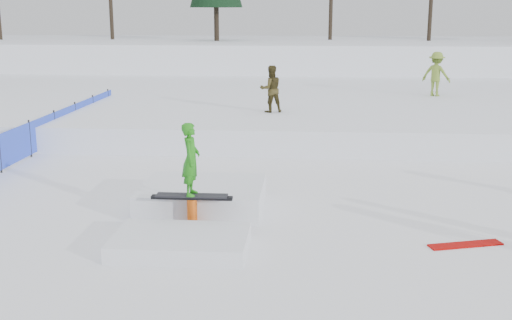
# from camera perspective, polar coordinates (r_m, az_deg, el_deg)

# --- Properties ---
(ground) EXTENTS (120.00, 120.00, 0.00)m
(ground) POSITION_cam_1_polar(r_m,az_deg,el_deg) (12.08, -3.13, -7.20)
(ground) COLOR white
(snow_berm) EXTENTS (60.00, 14.00, 2.40)m
(snow_berm) POSITION_cam_1_polar(r_m,az_deg,el_deg) (41.36, 2.37, 8.95)
(snow_berm) COLOR white
(snow_berm) RESTS_ON ground
(snow_midrise) EXTENTS (50.00, 18.00, 0.80)m
(snow_midrise) POSITION_cam_1_polar(r_m,az_deg,el_deg) (27.53, 1.24, 5.20)
(snow_midrise) COLOR white
(snow_midrise) RESTS_ON ground
(safety_fence) EXTENTS (0.05, 16.00, 1.10)m
(safety_fence) POSITION_cam_1_polar(r_m,az_deg,el_deg) (19.89, -19.45, 1.81)
(safety_fence) COLOR blue
(safety_fence) RESTS_ON ground
(walker_olive) EXTENTS (0.94, 0.84, 1.60)m
(walker_olive) POSITION_cam_1_polar(r_m,az_deg,el_deg) (21.98, 1.33, 6.33)
(walker_olive) COLOR #383014
(walker_olive) RESTS_ON snow_midrise
(walker_ygreen) EXTENTS (1.33, 1.15, 1.79)m
(walker_ygreen) POSITION_cam_1_polar(r_m,az_deg,el_deg) (27.23, 15.73, 7.37)
(walker_ygreen) COLOR olive
(walker_ygreen) RESTS_ON snow_midrise
(loose_board_red) EXTENTS (1.42, 0.68, 0.03)m
(loose_board_red) POSITION_cam_1_polar(r_m,az_deg,el_deg) (12.45, 18.12, -7.16)
(loose_board_red) COLOR #9E0402
(loose_board_red) RESTS_ON ground
(jib_rail_feature) EXTENTS (2.60, 4.40, 2.11)m
(jib_rail_feature) POSITION_cam_1_polar(r_m,az_deg,el_deg) (13.25, -5.25, -3.99)
(jib_rail_feature) COLOR white
(jib_rail_feature) RESTS_ON ground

